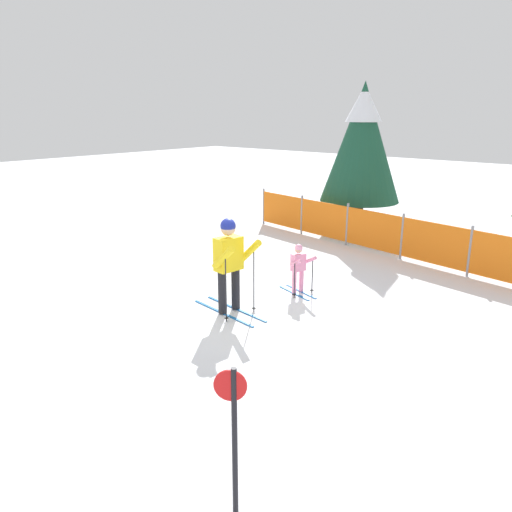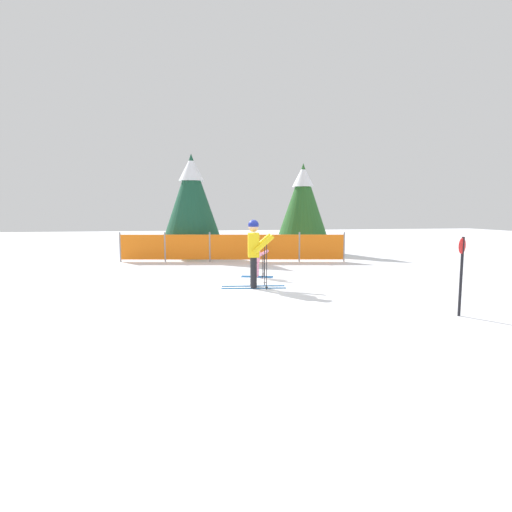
% 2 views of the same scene
% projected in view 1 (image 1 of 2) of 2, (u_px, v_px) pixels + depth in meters
% --- Properties ---
extents(ground_plane, '(60.00, 60.00, 0.00)m').
position_uv_depth(ground_plane, '(227.00, 305.00, 9.13)').
color(ground_plane, white).
extents(skier_adult, '(1.62, 0.76, 1.69)m').
position_uv_depth(skier_adult, '(229.00, 257.00, 8.56)').
color(skier_adult, '#1966B2').
rests_on(skier_adult, ground_plane).
extents(skier_child, '(0.95, 0.53, 0.98)m').
position_uv_depth(skier_child, '(299.00, 265.00, 9.59)').
color(skier_child, '#1966B2').
rests_on(skier_child, ground_plane).
extents(safety_fence, '(8.35, 1.52, 1.12)m').
position_uv_depth(safety_fence, '(373.00, 230.00, 12.44)').
color(safety_fence, gray).
rests_on(safety_fence, ground_plane).
extents(conifer_near, '(2.27, 2.27, 4.22)m').
position_uv_depth(conifer_near, '(362.00, 141.00, 14.09)').
color(conifer_near, '#4C3823').
rests_on(conifer_near, ground_plane).
extents(trail_marker, '(0.25, 0.17, 1.44)m').
position_uv_depth(trail_marker, '(233.00, 427.00, 4.17)').
color(trail_marker, black).
rests_on(trail_marker, ground_plane).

